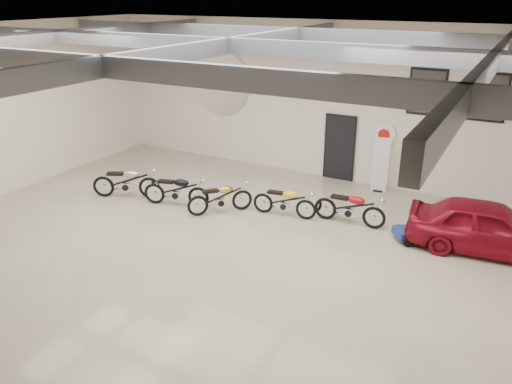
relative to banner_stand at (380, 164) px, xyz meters
The scene contains 17 objects.
floor 5.91m from the banner_stand, 109.84° to the right, with size 16.00×12.00×0.01m, color #B8A78D.
ceiling 7.15m from the banner_stand, 109.84° to the right, with size 16.00×12.00×0.01m, color slate.
back_wall 2.61m from the banner_stand, 165.86° to the left, with size 16.00×0.02×5.00m, color silver.
ceiling_beams 7.01m from the banner_stand, 109.84° to the right, with size 15.80×11.80×0.32m, color slate, non-canonical shape.
door 1.56m from the banner_stand, 163.13° to the left, with size 0.92×0.08×2.10m, color black.
logo_plaque 6.30m from the banner_stand, behind, with size 2.30×0.06×1.16m, color silver, non-canonical shape.
poster_left 2.48m from the banner_stand, 24.36° to the left, with size 1.05×0.08×1.35m, color black, non-canonical shape.
poster_mid 3.46m from the banner_stand, ahead, with size 1.05×0.08×1.35m, color black, non-canonical shape.
oil_sign 0.93m from the banner_stand, 100.59° to the left, with size 0.72×0.10×0.72m, color white, non-canonical shape.
banner_stand is the anchor object (origin of this frame).
motorcycle_silver 7.72m from the banner_stand, 147.68° to the right, with size 2.00×0.62×1.04m, color silver, non-canonical shape.
motorcycle_black 6.22m from the banner_stand, 140.95° to the right, with size 1.92×0.59×1.00m, color silver, non-canonical shape.
motorcycle_gold 5.09m from the banner_stand, 132.54° to the right, with size 1.83×0.57×0.95m, color silver, non-canonical shape.
motorcycle_yellow 3.57m from the banner_stand, 119.86° to the right, with size 1.77×0.55×0.92m, color silver, non-canonical shape.
motorcycle_red 2.73m from the banner_stand, 90.73° to the right, with size 1.90×0.59×0.99m, color silver, non-canonical shape.
go_kart 3.34m from the banner_stand, 53.60° to the right, with size 1.60×0.72×0.58m, color navy, non-canonical shape.
vintage_car 4.22m from the banner_stand, 37.90° to the right, with size 3.69×1.49×1.26m, color maroon.
Camera 1 is at (5.57, -8.99, 5.77)m, focal length 35.00 mm.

